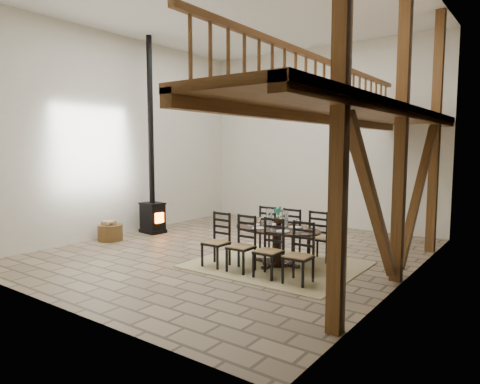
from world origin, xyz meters
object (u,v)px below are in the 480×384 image
Objects in this scene: wood_stove at (152,189)px; log_basket at (110,232)px; log_stack at (111,234)px; dining_table at (275,247)px.

wood_stove reaches higher than log_basket.
log_basket is 0.26m from log_stack.
dining_table is 4.37m from log_basket.
dining_table reaches higher than log_stack.
wood_stove reaches higher than dining_table.
log_stack is (-0.18, 0.16, -0.11)m from log_basket.
dining_table is 4.37m from wood_stove.
log_basket is at bearing -174.96° from dining_table.
wood_stove is (-4.22, 0.83, 0.77)m from dining_table.
wood_stove is 8.58× the size of log_basket.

